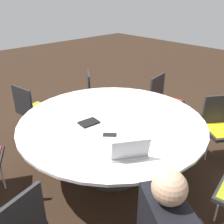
{
  "coord_description": "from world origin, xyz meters",
  "views": [
    {
      "loc": [
        -1.83,
        1.73,
        2.06
      ],
      "look_at": [
        0.0,
        0.0,
        0.83
      ],
      "focal_mm": 40.0,
      "sensor_mm": 36.0,
      "label": 1
    }
  ],
  "objects_px": {
    "chair_5": "(32,107)",
    "spiral_notebook": "(89,123)",
    "laptop": "(129,151)",
    "cell_phone": "(110,135)",
    "chair_2": "(221,124)",
    "chair_3": "(164,98)",
    "chair_4": "(97,92)"
  },
  "relations": [
    {
      "from": "chair_3",
      "to": "cell_phone",
      "type": "xyz_separation_m",
      "value": [
        -0.52,
        1.67,
        0.23
      ]
    },
    {
      "from": "chair_5",
      "to": "cell_phone",
      "type": "height_order",
      "value": "chair_5"
    },
    {
      "from": "laptop",
      "to": "spiral_notebook",
      "type": "xyz_separation_m",
      "value": [
        0.72,
        -0.13,
        -0.04
      ]
    },
    {
      "from": "chair_2",
      "to": "laptop",
      "type": "height_order",
      "value": "laptop"
    },
    {
      "from": "chair_3",
      "to": "chair_4",
      "type": "distance_m",
      "value": 1.12
    },
    {
      "from": "chair_4",
      "to": "chair_5",
      "type": "bearing_deg",
      "value": -64.91
    },
    {
      "from": "chair_4",
      "to": "cell_phone",
      "type": "bearing_deg",
      "value": 0.01
    },
    {
      "from": "laptop",
      "to": "chair_4",
      "type": "bearing_deg",
      "value": -91.1
    },
    {
      "from": "laptop",
      "to": "chair_3",
      "type": "bearing_deg",
      "value": -121.95
    },
    {
      "from": "chair_5",
      "to": "spiral_notebook",
      "type": "height_order",
      "value": "chair_5"
    },
    {
      "from": "chair_2",
      "to": "chair_5",
      "type": "xyz_separation_m",
      "value": [
        2.16,
        1.55,
        0.0
      ]
    },
    {
      "from": "chair_2",
      "to": "spiral_notebook",
      "type": "relative_size",
      "value": 3.79
    },
    {
      "from": "chair_5",
      "to": "laptop",
      "type": "xyz_separation_m",
      "value": [
        -2.03,
        0.07,
        0.28
      ]
    },
    {
      "from": "chair_4",
      "to": "spiral_notebook",
      "type": "bearing_deg",
      "value": -7.52
    },
    {
      "from": "chair_2",
      "to": "chair_5",
      "type": "relative_size",
      "value": 1.0
    },
    {
      "from": "chair_2",
      "to": "laptop",
      "type": "xyz_separation_m",
      "value": [
        0.14,
        1.62,
        0.28
      ]
    },
    {
      "from": "chair_2",
      "to": "laptop",
      "type": "distance_m",
      "value": 1.65
    },
    {
      "from": "spiral_notebook",
      "to": "cell_phone",
      "type": "bearing_deg",
      "value": 179.68
    },
    {
      "from": "chair_4",
      "to": "cell_phone",
      "type": "xyz_separation_m",
      "value": [
        -1.45,
        1.04,
        0.23
      ]
    },
    {
      "from": "chair_3",
      "to": "laptop",
      "type": "bearing_deg",
      "value": 17.59
    },
    {
      "from": "chair_2",
      "to": "cell_phone",
      "type": "relative_size",
      "value": 5.66
    },
    {
      "from": "chair_2",
      "to": "cell_phone",
      "type": "height_order",
      "value": "chair_2"
    },
    {
      "from": "chair_5",
      "to": "laptop",
      "type": "bearing_deg",
      "value": -11.14
    },
    {
      "from": "chair_3",
      "to": "spiral_notebook",
      "type": "height_order",
      "value": "chair_3"
    },
    {
      "from": "chair_2",
      "to": "chair_4",
      "type": "xyz_separation_m",
      "value": [
        1.96,
        0.46,
        0.0
      ]
    },
    {
      "from": "chair_2",
      "to": "spiral_notebook",
      "type": "distance_m",
      "value": 1.74
    },
    {
      "from": "chair_5",
      "to": "spiral_notebook",
      "type": "bearing_deg",
      "value": -6.76
    },
    {
      "from": "spiral_notebook",
      "to": "cell_phone",
      "type": "xyz_separation_m",
      "value": [
        -0.34,
        0.0,
        -0.01
      ]
    },
    {
      "from": "laptop",
      "to": "cell_phone",
      "type": "relative_size",
      "value": 2.77
    },
    {
      "from": "chair_2",
      "to": "chair_3",
      "type": "height_order",
      "value": "same"
    },
    {
      "from": "cell_phone",
      "to": "laptop",
      "type": "bearing_deg",
      "value": 161.96
    },
    {
      "from": "chair_3",
      "to": "chair_5",
      "type": "xyz_separation_m",
      "value": [
        1.13,
        1.72,
        0.0
      ]
    }
  ]
}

